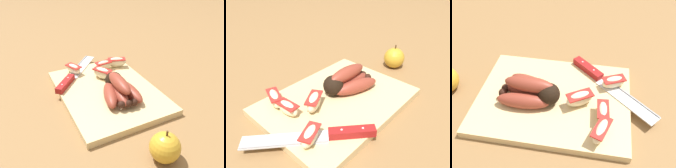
{
  "view_description": "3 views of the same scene",
  "coord_description": "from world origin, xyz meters",
  "views": [
    {
      "loc": [
        0.53,
        -0.26,
        0.41
      ],
      "look_at": [
        -0.01,
        0.01,
        0.04
      ],
      "focal_mm": 36.68,
      "sensor_mm": 36.0,
      "label": 1
    },
    {
      "loc": [
        -0.36,
        -0.32,
        0.36
      ],
      "look_at": [
        -0.0,
        0.0,
        0.05
      ],
      "focal_mm": 35.34,
      "sensor_mm": 36.0,
      "label": 2
    },
    {
      "loc": [
        -0.11,
        0.4,
        0.48
      ],
      "look_at": [
        -0.04,
        -0.03,
        0.05
      ],
      "focal_mm": 39.45,
      "sensor_mm": 36.0,
      "label": 3
    }
  ],
  "objects": [
    {
      "name": "ground_plane",
      "position": [
        0.0,
        0.0,
        0.0
      ],
      "size": [
        6.0,
        6.0,
        0.0
      ],
      "primitive_type": "plane",
      "color": "olive"
    },
    {
      "name": "cutting_board",
      "position": [
        -0.02,
        -0.01,
        0.01
      ],
      "size": [
        0.38,
        0.28,
        0.02
      ],
      "primitive_type": "cube",
      "color": "#DBBC84",
      "rests_on": "ground_plane"
    },
    {
      "name": "banana_bunch",
      "position": [
        0.03,
        0.01,
        0.05
      ],
      "size": [
        0.15,
        0.12,
        0.07
      ],
      "color": "black",
      "rests_on": "cutting_board"
    },
    {
      "name": "chefs_knife",
      "position": [
        -0.13,
        -0.09,
        0.03
      ],
      "size": [
        0.23,
        0.21,
        0.02
      ],
      "color": "silver",
      "rests_on": "cutting_board"
    },
    {
      "name": "apple_wedge_near",
      "position": [
        -0.09,
        0.01,
        0.04
      ],
      "size": [
        0.07,
        0.06,
        0.04
      ],
      "color": "beige",
      "rests_on": "cutting_board"
    },
    {
      "name": "apple_wedge_middle",
      "position": [
        -0.14,
        0.09,
        0.04
      ],
      "size": [
        0.05,
        0.07,
        0.04
      ],
      "color": "beige",
      "rests_on": "cutting_board"
    },
    {
      "name": "apple_wedge_far",
      "position": [
        -0.14,
        0.04,
        0.04
      ],
      "size": [
        0.03,
        0.06,
        0.03
      ],
      "color": "beige",
      "rests_on": "cutting_board"
    },
    {
      "name": "apple_wedge_extra",
      "position": [
        -0.16,
        -0.07,
        0.04
      ],
      "size": [
        0.07,
        0.05,
        0.03
      ],
      "color": "beige",
      "rests_on": "cutting_board"
    },
    {
      "name": "whole_apple",
      "position": [
        0.27,
        -0.01,
        0.03
      ],
      "size": [
        0.07,
        0.07,
        0.08
      ],
      "color": "gold",
      "rests_on": "ground_plane"
    }
  ]
}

